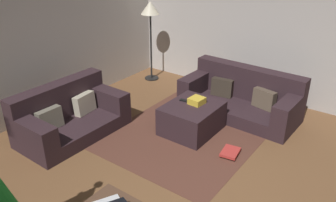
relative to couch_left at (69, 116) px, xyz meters
The scene contains 11 objects.
ground_plane 2.27m from the couch_left, 94.21° to the right, with size 6.40×6.40×0.00m, color brown.
rear_partition 1.36m from the couch_left, 100.54° to the left, with size 6.40×0.12×2.60m, color #BCB7B2.
corner_partition 3.87m from the couch_left, 37.11° to the right, with size 0.12×6.40×2.60m, color #B5B0AB.
couch_left is the anchor object (origin of this frame).
couch_right 2.74m from the couch_left, 40.36° to the right, with size 0.90×1.89×0.74m.
ottoman 1.82m from the couch_left, 52.35° to the right, with size 0.85×0.71×0.43m, color #2D1E23.
gift_box 1.89m from the couch_left, 50.71° to the right, with size 0.21×0.20×0.09m, color gold.
tv_remote 1.73m from the couch_left, 47.80° to the right, with size 0.05×0.16×0.02m, color black.
book_stack 2.38m from the couch_left, 68.09° to the right, with size 0.34×0.26×0.06m.
corner_lamp 2.65m from the couch_left, ahead, with size 0.36×0.36×1.56m.
area_rug 1.84m from the couch_left, 52.35° to the right, with size 2.60×2.00×0.01m, color #543025.
Camera 1 is at (-2.56, -1.55, 2.65)m, focal length 36.75 mm.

